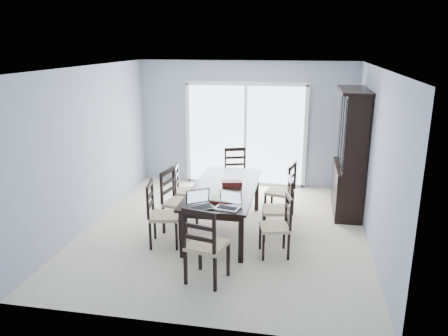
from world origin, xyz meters
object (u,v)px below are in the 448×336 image
at_px(china_hutch, 350,154).
at_px(chair_right_near, 281,219).
at_px(cell_phone, 221,205).
at_px(chair_left_far, 182,185).
at_px(chair_right_mid, 283,202).
at_px(chair_left_near, 158,207).
at_px(laptop_dark, 201,204).
at_px(chair_end_far, 236,168).
at_px(game_box, 232,183).
at_px(dining_table, 224,192).
at_px(chair_end_near, 203,238).
at_px(chair_left_mid, 174,194).
at_px(laptop_silver, 227,205).
at_px(chair_right_far, 285,185).
at_px(hot_tub, 240,148).

height_order(china_hutch, chair_right_near, china_hutch).
relative_size(china_hutch, cell_phone, 20.25).
height_order(chair_left_far, chair_right_mid, chair_right_mid).
distance_m(chair_left_near, laptop_dark, 0.82).
bearing_deg(cell_phone, chair_end_far, 84.79).
bearing_deg(game_box, china_hutch, 31.47).
relative_size(dining_table, chair_right_near, 2.11).
xyz_separation_m(chair_right_mid, chair_end_near, (-0.90, -1.57, 0.05)).
bearing_deg(chair_right_mid, china_hutch, -47.49).
distance_m(chair_left_mid, chair_end_near, 1.75).
bearing_deg(chair_left_mid, china_hutch, 127.23).
distance_m(chair_end_near, laptop_dark, 0.73).
relative_size(chair_left_near, chair_left_mid, 0.97).
relative_size(chair_end_far, cell_phone, 10.28).
relative_size(chair_left_far, laptop_silver, 2.80).
relative_size(china_hutch, chair_end_far, 1.97).
height_order(chair_right_near, laptop_silver, chair_right_near).
height_order(chair_right_far, chair_end_far, chair_right_far).
bearing_deg(chair_right_near, laptop_silver, 95.45).
relative_size(chair_left_far, cell_phone, 9.62).
height_order(china_hutch, chair_right_mid, china_hutch).
bearing_deg(chair_left_near, cell_phone, 73.58).
bearing_deg(cell_phone, chair_right_mid, 31.36).
height_order(chair_end_near, hot_tub, chair_end_near).
height_order(laptop_dark, game_box, laptop_dark).
xyz_separation_m(chair_left_near, chair_end_near, (0.92, -0.98, 0.04)).
bearing_deg(chair_right_near, chair_end_near, 124.15).
xyz_separation_m(chair_left_near, chair_left_far, (0.03, 1.23, -0.05)).
height_order(laptop_silver, cell_phone, laptop_silver).
bearing_deg(hot_tub, chair_right_mid, -71.66).
distance_m(chair_left_mid, chair_right_far, 1.92).
xyz_separation_m(china_hutch, laptop_dark, (-2.17, -2.21, -0.26)).
xyz_separation_m(chair_left_far, chair_right_near, (1.79, -1.23, -0.00)).
height_order(dining_table, game_box, game_box).
height_order(chair_left_near, laptop_silver, chair_left_near).
xyz_separation_m(laptop_silver, cell_phone, (-0.12, 0.12, -0.05)).
bearing_deg(chair_left_near, laptop_silver, 68.06).
height_order(chair_right_near, chair_right_far, chair_right_far).
bearing_deg(laptop_dark, china_hutch, 12.70).
height_order(chair_right_near, cell_phone, chair_right_near).
relative_size(chair_left_near, chair_left_far, 1.08).
height_order(chair_left_far, chair_end_near, chair_end_near).
bearing_deg(chair_right_near, chair_end_far, 10.45).
height_order(chair_right_far, chair_end_near, chair_end_near).
xyz_separation_m(chair_left_near, cell_phone, (0.97, -0.12, 0.16)).
bearing_deg(chair_left_mid, laptop_dark, 48.81).
bearing_deg(game_box, hot_tub, 96.42).
distance_m(chair_left_near, hot_tub, 4.32).
distance_m(chair_left_mid, chair_right_near, 1.83).
relative_size(china_hutch, chair_left_mid, 1.88).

